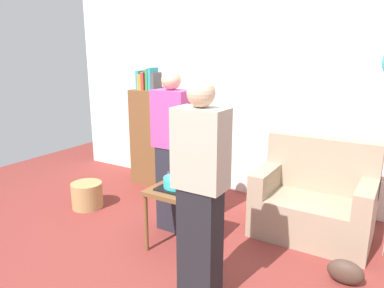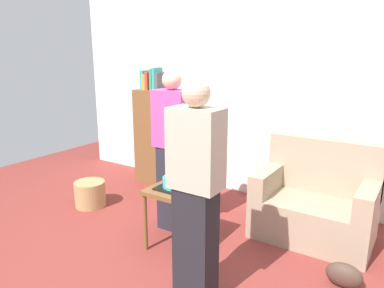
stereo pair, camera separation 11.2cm
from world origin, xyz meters
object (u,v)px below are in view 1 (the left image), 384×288
Objects in this scene: handbag at (345,272)px; person_blowing_candles at (172,151)px; bookshelf at (160,137)px; person_holding_cake at (200,194)px; birthday_cake at (178,183)px; side_table at (178,197)px; wicker_basket at (87,195)px; couch at (314,202)px.

person_blowing_candles is at bearing 177.79° from handbag.
person_blowing_candles reaches higher than bookshelf.
bookshelf is 0.98× the size of person_holding_cake.
birthday_cake is at bearing -36.21° from person_holding_cake.
person_holding_cake is 5.82× the size of handbag.
bookshelf is 5.69× the size of handbag.
side_table is 1.52m from handbag.
wicker_basket is at bearing 172.43° from side_table.
couch reaches higher than birthday_cake.
birthday_cake is (0.00, -0.00, 0.14)m from side_table.
bookshelf is 0.98× the size of person_blowing_candles.
handbag is (0.43, -0.70, -0.24)m from couch.
handbag is (2.58, -1.06, -0.58)m from bookshelf.
bookshelf reaches higher than handbag.
birthday_cake is 0.20× the size of person_blowing_candles.
person_holding_cake is at bearing -47.21° from bookshelf.
wicker_basket is at bearing -104.45° from bookshelf.
bookshelf is at bearing -39.18° from person_holding_cake.
person_blowing_candles is (0.88, -1.00, 0.16)m from bookshelf.
side_table reaches higher than handbag.
side_table is at bearing -26.43° from person_blowing_candles.
side_table is at bearing -137.89° from couch.
side_table is (-1.02, -0.92, 0.16)m from couch.
birthday_cake reaches higher than side_table.
wicker_basket is (-1.96, 0.72, -0.68)m from person_holding_cake.
person_holding_cake reaches higher than handbag.
bookshelf is at bearing 170.33° from couch.
couch is 0.67× the size of person_holding_cake.
side_table is (1.13, -1.28, -0.18)m from bookshelf.
wicker_basket is at bearing 172.42° from birthday_cake.
handbag is (1.45, 0.22, -0.54)m from birthday_cake.
bookshelf is (-2.15, 0.37, 0.34)m from couch.
birthday_cake is 0.79m from person_holding_cake.
couch is 2.21m from bookshelf.
person_blowing_candles is at bearing -37.61° from person_holding_cake.
handbag is at bearing 8.66° from birthday_cake.
side_table is at bearing -171.35° from handbag.
birthday_cake is 1.51m from wicker_basket.
wicker_basket is at bearing -163.31° from couch.
couch is 0.67× the size of person_blowing_candles.
bookshelf reaches higher than side_table.
person_holding_cake is 4.53× the size of wicker_basket.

